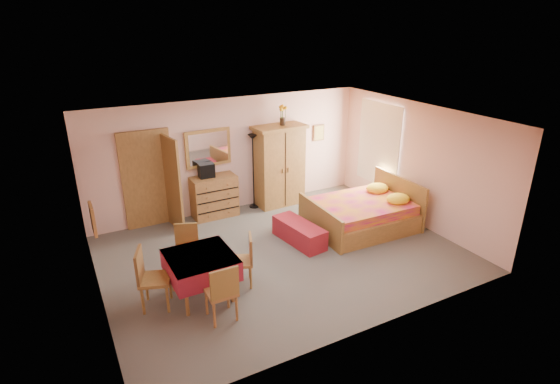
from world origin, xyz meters
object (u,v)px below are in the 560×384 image
sunflower_vase (283,115)px  floor_lamp (253,172)px  wall_mirror (208,148)px  bench (299,233)px  wardrobe (279,166)px  chair_west (155,279)px  chair_east (240,261)px  bed (361,206)px  chair_south (221,291)px  chest_of_drawers (214,197)px  stereo (206,170)px  chair_north (187,251)px  dining_table (202,276)px

sunflower_vase → floor_lamp: bearing=172.1°
wall_mirror → bench: wall_mirror is taller
wardrobe → chair_west: bearing=-146.2°
wardrobe → bench: size_ratio=1.56×
wardrobe → chair_east: bearing=-131.9°
wardrobe → bench: bearing=-109.8°
floor_lamp → chair_west: 4.09m
floor_lamp → wardrobe: bearing=-9.5°
bed → chair_east: bearing=-164.1°
wall_mirror → chair_south: bearing=-111.3°
wardrobe → chest_of_drawers: bearing=174.6°
wall_mirror → chair_east: (-0.58, -3.02, -1.10)m
floor_lamp → chair_west: size_ratio=1.78×
bench → floor_lamp: bearing=91.6°
floor_lamp → chair_south: (-2.18, -3.54, -0.41)m
chest_of_drawers → stereo: 0.64m
stereo → chair_west: bearing=-123.2°
bed → bench: size_ratio=1.72×
chair_south → chair_east: bearing=49.3°
bench → chair_east: size_ratio=1.38×
floor_lamp → chair_east: bearing=-118.9°
chest_of_drawers → chair_south: 3.69m
chair_north → chair_east: bearing=153.7°
bed → chair_east: (-3.12, -0.79, -0.05)m
bed → chair_south: 4.00m
wall_mirror → dining_table: 3.50m
chair_south → stereo: bearing=74.0°
chest_of_drawers → wall_mirror: 1.10m
wardrobe → sunflower_vase: 1.20m
chest_of_drawers → floor_lamp: size_ratio=0.56×
floor_lamp → chair_south: bearing=-121.6°
sunflower_vase → chair_east: bearing=-129.8°
sunflower_vase → dining_table: (-2.97, -2.78, -1.79)m
wall_mirror → sunflower_vase: 1.83m
chair_south → wardrobe: bearing=51.3°
wall_mirror → chair_east: 3.27m
chest_of_drawers → wardrobe: 1.70m
wall_mirror → dining_table: bearing=-116.0°
chair_west → chair_north: bearing=155.1°
chair_east → stereo: bearing=12.3°
wall_mirror → dining_table: (-1.26, -3.05, -1.18)m
wall_mirror → chair_east: bearing=-104.4°
sunflower_vase → bench: (-0.66, -1.92, -1.95)m
dining_table → floor_lamp: bearing=51.9°
sunflower_vase → stereo: bearing=176.6°
chair_west → chair_south: bearing=67.5°
chest_of_drawers → chair_north: 2.43m
chest_of_drawers → bed: bearing=-39.1°
chest_of_drawers → bed: 3.24m
wardrobe → chair_north: (-2.89, -2.01, -0.52)m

